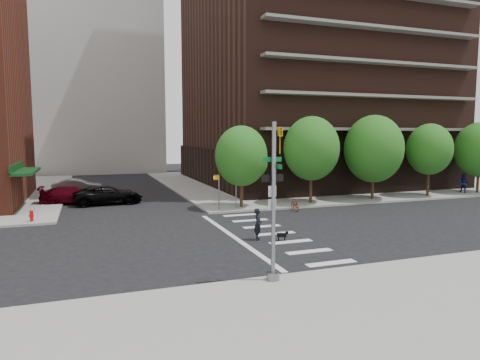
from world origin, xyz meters
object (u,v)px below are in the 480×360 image
Objects in this scene: scooter at (295,204)px; pedestrian_far at (464,183)px; traffic_signal at (274,214)px; fire_hydrant at (31,215)px; parked_car_maroon at (73,194)px; dog_walker at (258,224)px; parked_car_black at (108,195)px; parked_car_silver at (78,187)px.

scooter is 0.95× the size of pedestrian_far.
traffic_signal is 18.42m from fire_hydrant.
parked_car_maroon is 3.03× the size of dog_walker.
parked_car_black reaches higher than scooter.
fire_hydrant is at bearing -109.30° from pedestrian_far.
parked_car_black is 15.18m from scooter.
scooter is at bearing -131.29° from parked_car_silver.
parked_car_black is at bearing 48.25° from dog_walker.
parked_car_black reaches higher than parked_car_maroon.
parked_car_silver is (-7.48, 28.41, -1.94)m from traffic_signal.
scooter is at bearing -117.96° from parked_car_maroon.
traffic_signal reaches higher than parked_car_maroon.
fire_hydrant is 7.99m from parked_car_maroon.
parked_car_black reaches higher than fire_hydrant.
traffic_signal is at bearing -163.67° from parked_car_silver.
parked_car_black is 3.18× the size of dog_walker.
dog_walker is at bearing -158.54° from parked_car_black.
parked_car_maroon is at bearing 73.27° from fire_hydrant.
fire_hydrant is 0.16× the size of parked_car_silver.
fire_hydrant is at bearing 138.54° from parked_car_black.
parked_car_black is at bearing 103.06° from traffic_signal.
dog_walker is 26.82m from pedestrian_far.
fire_hydrant is 14.89m from dog_walker.
fire_hydrant is 13.36m from parked_car_silver.
traffic_signal reaches higher than pedestrian_far.
fire_hydrant is 0.40× the size of pedestrian_far.
fire_hydrant is 37.04m from pedestrian_far.
pedestrian_far is (34.72, -6.71, 0.30)m from parked_car_maroon.
parked_car_silver is at bearing -130.21° from pedestrian_far.
parked_car_silver is 36.56m from pedestrian_far.
parked_car_black is at bearing -113.50° from parked_car_maroon.
fire_hydrant is 18.13m from scooter.
parked_car_black is 32.49m from pedestrian_far.
parked_car_maroon is at bearing -121.70° from pedestrian_far.
parked_car_silver is at bearing 147.10° from scooter.
parked_car_silver is 21.19m from scooter.
parked_car_maroon is at bearing 160.41° from scooter.
parked_car_black is at bearing -158.43° from parked_car_silver.
pedestrian_far is at bearing -103.07° from parked_car_black.
parked_car_maroon is 1.14× the size of parked_car_silver.
traffic_signal is 3.48× the size of dog_walker.
parked_car_maroon reaches higher than fire_hydrant.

